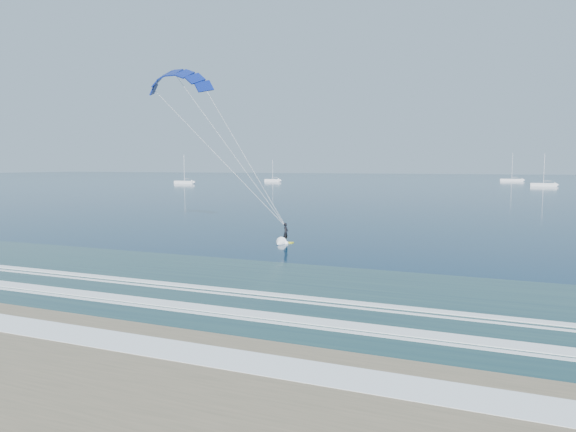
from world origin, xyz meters
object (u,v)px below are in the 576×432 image
(sailboat_3, at_px, (512,180))
(kitesurfer_rig, at_px, (227,146))
(sailboat_1, at_px, (273,180))
(sailboat_0, at_px, (184,182))
(sailboat_2, at_px, (543,185))

(sailboat_3, bearing_deg, kitesurfer_rig, -98.18)
(kitesurfer_rig, distance_m, sailboat_1, 187.90)
(sailboat_0, height_order, sailboat_3, sailboat_3)
(sailboat_1, xyz_separation_m, sailboat_3, (103.09, 47.15, 0.02))
(kitesurfer_rig, height_order, sailboat_1, kitesurfer_rig)
(sailboat_0, height_order, sailboat_2, sailboat_2)
(sailboat_0, bearing_deg, sailboat_1, 57.84)
(sailboat_0, height_order, sailboat_1, sailboat_0)
(sailboat_2, height_order, sailboat_3, sailboat_3)
(sailboat_0, bearing_deg, kitesurfer_rig, -55.14)
(sailboat_2, relative_size, sailboat_3, 0.89)
(sailboat_1, relative_size, sailboat_2, 0.85)
(sailboat_1, xyz_separation_m, sailboat_2, (112.07, -11.96, 0.01))
(kitesurfer_rig, xyz_separation_m, sailboat_1, (-71.37, 173.60, -8.81))
(sailboat_3, bearing_deg, sailboat_1, -155.42)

